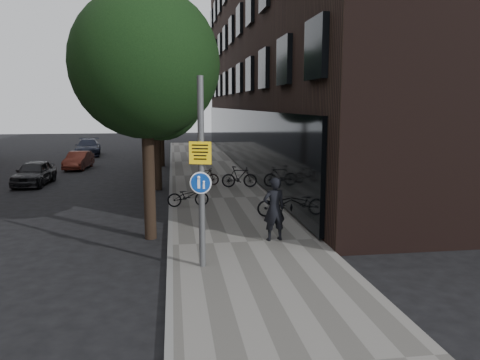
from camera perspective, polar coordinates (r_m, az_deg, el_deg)
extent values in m
plane|color=black|center=(10.80, 2.40, -13.23)|extent=(120.00, 120.00, 0.00)
cube|color=slate|center=(20.33, -2.09, -2.32)|extent=(4.50, 60.00, 0.12)
cube|color=slate|center=(20.22, -8.45, -2.47)|extent=(0.15, 60.00, 0.13)
cube|color=black|center=(33.81, 10.20, 17.36)|extent=(12.00, 40.00, 18.00)
cylinder|color=black|center=(14.55, -11.00, -0.94)|extent=(0.36, 0.36, 3.20)
sphere|color=black|center=(14.38, -11.46, 13.73)|extent=(4.40, 4.40, 4.40)
sphere|color=black|center=(15.12, -9.64, 9.76)|extent=(2.64, 2.64, 2.64)
cylinder|color=black|center=(22.96, -10.02, 2.76)|extent=(0.36, 0.36, 3.20)
sphere|color=black|center=(22.85, -10.28, 12.02)|extent=(5.00, 5.00, 5.00)
sphere|color=black|center=(23.61, -9.16, 9.52)|extent=(3.00, 3.00, 3.00)
cylinder|color=black|center=(31.92, -9.54, 4.55)|extent=(0.36, 0.36, 3.20)
sphere|color=black|center=(31.84, -9.72, 11.19)|extent=(5.00, 5.00, 5.00)
sphere|color=black|center=(32.61, -8.93, 9.41)|extent=(3.00, 3.00, 3.00)
cylinder|color=#595B5E|center=(11.37, -4.73, 0.75)|extent=(0.16, 0.16, 4.67)
cube|color=yellow|center=(11.31, -4.76, 3.36)|extent=(0.53, 0.19, 0.54)
cylinder|color=#0E399B|center=(11.40, -4.72, -0.28)|extent=(0.46, 0.15, 0.48)
cylinder|color=white|center=(11.40, -4.72, -0.28)|extent=(0.52, 0.17, 0.54)
imported|color=black|center=(13.86, 4.17, -3.54)|extent=(0.77, 0.58, 1.90)
imported|color=black|center=(16.94, 5.15, -2.83)|extent=(1.84, 0.67, 0.96)
imported|color=black|center=(22.74, -0.08, 0.39)|extent=(1.77, 0.68, 1.03)
imported|color=black|center=(18.60, -6.35, -1.93)|extent=(1.66, 0.66, 0.86)
imported|color=black|center=(23.53, -4.35, 0.48)|extent=(1.54, 0.87, 0.89)
imported|color=black|center=(26.34, -23.80, 0.80)|extent=(1.65, 3.77, 1.26)
imported|color=#5B231A|center=(31.88, -19.08, 2.29)|extent=(1.48, 3.50, 1.12)
imported|color=#1B2031|center=(40.13, -18.03, 3.82)|extent=(2.41, 4.81, 1.34)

